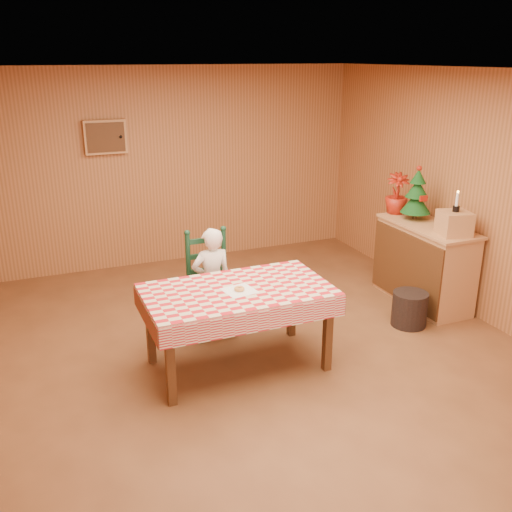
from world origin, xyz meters
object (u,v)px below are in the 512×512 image
at_px(shelf_unit, 424,264).
at_px(crate, 454,223).
at_px(dining_table, 237,297).
at_px(ladder_chair, 210,285).
at_px(seated_child, 212,282).
at_px(storage_bin, 409,309).
at_px(christmas_tree, 417,195).

xyz_separation_m(shelf_unit, crate, (0.01, -0.40, 0.59)).
relative_size(dining_table, crate, 5.52).
bearing_deg(ladder_chair, dining_table, -90.00).
distance_m(seated_child, storage_bin, 2.11).
relative_size(crate, christmas_tree, 0.48).
relative_size(dining_table, storage_bin, 4.50).
xyz_separation_m(ladder_chair, crate, (2.48, -0.64, 0.55)).
bearing_deg(christmas_tree, ladder_chair, -179.69).
distance_m(shelf_unit, christmas_tree, 0.79).
bearing_deg(shelf_unit, seated_child, 175.85).
bearing_deg(ladder_chair, storage_bin, -19.30).
xyz_separation_m(shelf_unit, christmas_tree, (0.01, 0.25, 0.74)).
distance_m(seated_child, shelf_unit, 2.48).
relative_size(seated_child, storage_bin, 3.06).
relative_size(seated_child, crate, 3.75).
height_order(ladder_chair, seated_child, seated_child).
xyz_separation_m(shelf_unit, storage_bin, (-0.50, -0.45, -0.28)).
bearing_deg(ladder_chair, christmas_tree, 0.31).
distance_m(ladder_chair, storage_bin, 2.11).
bearing_deg(ladder_chair, seated_child, -90.00).
bearing_deg(ladder_chair, crate, -14.37).
distance_m(seated_child, crate, 2.60).
distance_m(dining_table, ladder_chair, 0.81).
bearing_deg(crate, dining_table, -176.53).
distance_m(dining_table, shelf_unit, 2.55).
bearing_deg(shelf_unit, crate, -88.77).
distance_m(ladder_chair, seated_child, 0.08).
bearing_deg(christmas_tree, shelf_unit, -91.98).
height_order(ladder_chair, shelf_unit, ladder_chair).
height_order(dining_table, christmas_tree, christmas_tree).
xyz_separation_m(dining_table, seated_child, (-0.00, 0.73, -0.13)).
distance_m(dining_table, storage_bin, 2.04).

